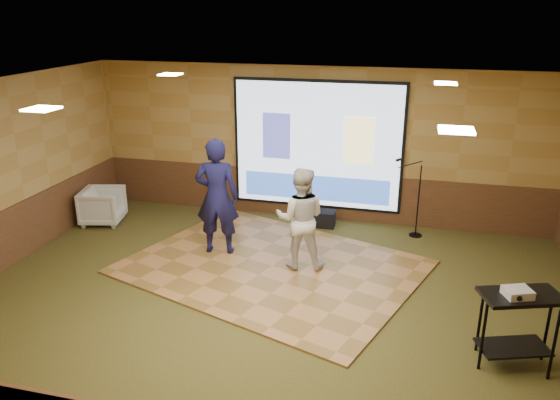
% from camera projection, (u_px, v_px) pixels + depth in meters
% --- Properties ---
extents(ground, '(9.00, 9.00, 0.00)m').
position_uv_depth(ground, '(270.00, 302.00, 7.89)').
color(ground, '#2E3719').
rests_on(ground, ground).
extents(room_shell, '(9.04, 7.04, 3.02)m').
position_uv_depth(room_shell, '(269.00, 163.00, 7.18)').
color(room_shell, '#A78545').
rests_on(room_shell, ground).
extents(wainscot_back, '(9.00, 0.04, 0.95)m').
position_uv_depth(wainscot_back, '(316.00, 195.00, 10.90)').
color(wainscot_back, '#482B18').
rests_on(wainscot_back, ground).
extents(wainscot_left, '(0.04, 7.00, 0.95)m').
position_uv_depth(wainscot_left, '(2.00, 241.00, 8.77)').
color(wainscot_left, '#482B18').
rests_on(wainscot_left, ground).
extents(projector_screen, '(3.32, 0.06, 2.52)m').
position_uv_depth(projector_screen, '(317.00, 147.00, 10.53)').
color(projector_screen, black).
rests_on(projector_screen, room_shell).
extents(downlight_nw, '(0.32, 0.32, 0.02)m').
position_uv_depth(downlight_nw, '(170.00, 74.00, 9.04)').
color(downlight_nw, '#FFE7BF').
rests_on(downlight_nw, room_shell).
extents(downlight_ne, '(0.32, 0.32, 0.02)m').
position_uv_depth(downlight_ne, '(446.00, 83.00, 8.02)').
color(downlight_ne, '#FFE7BF').
rests_on(downlight_ne, room_shell).
extents(downlight_sw, '(0.32, 0.32, 0.02)m').
position_uv_depth(downlight_sw, '(42.00, 109.00, 6.03)').
color(downlight_sw, '#FFE7BF').
rests_on(downlight_sw, room_shell).
extents(downlight_se, '(0.32, 0.32, 0.02)m').
position_uv_depth(downlight_se, '(456.00, 130.00, 5.00)').
color(downlight_se, '#FFE7BF').
rests_on(downlight_se, room_shell).
extents(dance_floor, '(5.33, 4.67, 0.03)m').
position_uv_depth(dance_floor, '(272.00, 267.00, 8.93)').
color(dance_floor, '#A06C3B').
rests_on(dance_floor, ground).
extents(player_left, '(0.80, 0.59, 2.00)m').
position_uv_depth(player_left, '(217.00, 197.00, 9.13)').
color(player_left, '#151440').
rests_on(player_left, dance_floor).
extents(player_right, '(0.89, 0.74, 1.67)m').
position_uv_depth(player_right, '(301.00, 218.00, 8.64)').
color(player_right, beige).
rests_on(player_right, dance_floor).
extents(av_table, '(0.90, 0.47, 0.94)m').
position_uv_depth(av_table, '(518.00, 316.00, 6.31)').
color(av_table, black).
rests_on(av_table, ground).
extents(projector, '(0.36, 0.33, 0.10)m').
position_uv_depth(projector, '(518.00, 293.00, 6.15)').
color(projector, silver).
rests_on(projector, av_table).
extents(mic_stand, '(0.58, 0.24, 1.47)m').
position_uv_depth(mic_stand, '(414.00, 211.00, 10.02)').
color(mic_stand, black).
rests_on(mic_stand, ground).
extents(banquet_chair, '(0.92, 0.90, 0.70)m').
position_uv_depth(banquet_chair, '(103.00, 206.00, 10.66)').
color(banquet_chair, gray).
rests_on(banquet_chair, ground).
extents(duffel_bag, '(0.50, 0.34, 0.30)m').
position_uv_depth(duffel_bag, '(322.00, 218.00, 10.58)').
color(duffel_bag, black).
rests_on(duffel_bag, ground).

